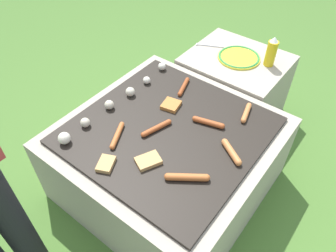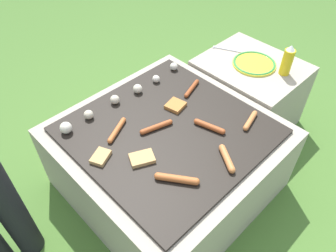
{
  "view_description": "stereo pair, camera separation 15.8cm",
  "coord_description": "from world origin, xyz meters",
  "px_view_note": "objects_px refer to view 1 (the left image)",
  "views": [
    {
      "loc": [
        -0.89,
        -0.69,
        1.58
      ],
      "look_at": [
        0.0,
        0.0,
        0.47
      ],
      "focal_mm": 35.0,
      "sensor_mm": 36.0,
      "label": 1
    },
    {
      "loc": [
        -0.78,
        -0.8,
        1.58
      ],
      "look_at": [
        0.0,
        0.0,
        0.47
      ],
      "focal_mm": 35.0,
      "sensor_mm": 36.0,
      "label": 2
    }
  ],
  "objects_px": {
    "sausage_front_center": "(231,152)",
    "fork_utensil": "(208,46)",
    "plate_colorful": "(239,57)",
    "condiment_bottle": "(271,52)"
  },
  "relations": [
    {
      "from": "sausage_front_center",
      "to": "fork_utensil",
      "type": "bearing_deg",
      "value": 38.99
    },
    {
      "from": "fork_utensil",
      "to": "sausage_front_center",
      "type": "bearing_deg",
      "value": -141.01
    },
    {
      "from": "sausage_front_center",
      "to": "fork_utensil",
      "type": "relative_size",
      "value": 0.82
    },
    {
      "from": "plate_colorful",
      "to": "fork_utensil",
      "type": "distance_m",
      "value": 0.23
    },
    {
      "from": "sausage_front_center",
      "to": "plate_colorful",
      "type": "height_order",
      "value": "sausage_front_center"
    },
    {
      "from": "plate_colorful",
      "to": "condiment_bottle",
      "type": "relative_size",
      "value": 1.4
    },
    {
      "from": "plate_colorful",
      "to": "condiment_bottle",
      "type": "distance_m",
      "value": 0.2
    },
    {
      "from": "condiment_bottle",
      "to": "fork_utensil",
      "type": "xyz_separation_m",
      "value": [
        -0.04,
        0.4,
        -0.08
      ]
    },
    {
      "from": "sausage_front_center",
      "to": "plate_colorful",
      "type": "distance_m",
      "value": 0.79
    },
    {
      "from": "plate_colorful",
      "to": "condiment_bottle",
      "type": "height_order",
      "value": "condiment_bottle"
    }
  ]
}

